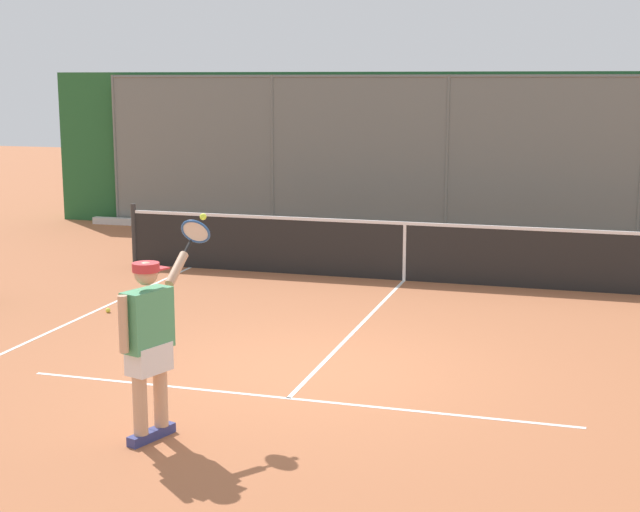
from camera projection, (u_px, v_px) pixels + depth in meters
ground_plane at (316, 371)px, 10.45m from camera, size 60.00×60.00×0.00m
court_line_markings at (283, 404)px, 9.37m from camera, size 7.56×10.82×0.01m
fence_backdrop at (452, 155)px, 19.37m from camera, size 17.84×1.37×3.35m
tennis_net at (405, 250)px, 15.04m from camera, size 9.72×0.09×1.07m
tennis_player at (149, 337)px, 8.30m from camera, size 0.42×1.38×1.93m
tennis_ball_mid_court at (108, 310)px, 13.05m from camera, size 0.07×0.07×0.07m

